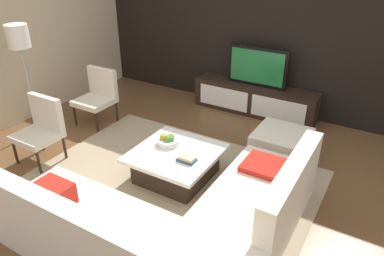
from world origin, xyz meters
The scene contains 14 objects.
ground_plane centered at (0.00, 0.00, 0.00)m, with size 14.00×14.00×0.00m, color brown.
feature_wall_back centered at (0.00, 2.70, 1.40)m, with size 6.40×0.12×2.80m, color black.
side_wall_left centered at (-3.20, 0.20, 1.40)m, with size 0.12×5.20×2.80m, color beige.
area_rug centered at (-0.10, 0.00, 0.01)m, with size 3.38×2.45×0.01m, color tan.
media_console centered at (0.00, 2.40, 0.25)m, with size 2.10×0.45×0.50m.
television centered at (0.00, 2.40, 0.82)m, with size 1.00×0.06×0.65m.
sectional_couch centered at (0.53, -0.88, 0.28)m, with size 2.51×2.38×0.80m.
coffee_table centered at (-0.10, 0.10, 0.20)m, with size 0.99×1.00×0.38m.
accent_chair_near centered at (-1.87, -0.41, 0.49)m, with size 0.54×0.50×0.87m.
floor_lamp centered at (-2.62, 0.03, 1.37)m, with size 0.30×0.30×1.64m.
ottoman centered at (0.87, 1.20, 0.20)m, with size 0.70×0.70×0.40m, color beige.
fruit_bowl centered at (-0.28, 0.20, 0.44)m, with size 0.28×0.28×0.14m.
accent_chair_far centered at (-2.04, 0.82, 0.49)m, with size 0.55×0.54×0.87m.
book_stack centered at (0.13, -0.02, 0.41)m, with size 0.22×0.14×0.06m.
Camera 1 is at (1.99, -3.04, 2.67)m, focal length 33.96 mm.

